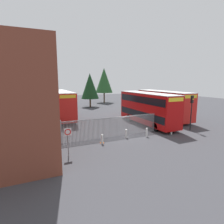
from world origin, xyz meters
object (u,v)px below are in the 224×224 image
at_px(bollard_near_right, 147,132).
at_px(bollard_far_right, 171,130).
at_px(traffic_light_kerbside, 192,106).
at_px(traffic_cone_by_gate, 102,140).
at_px(bollard_near_left, 102,139).
at_px(speed_limit_sign_post, 68,135).
at_px(double_decker_bus_behind_fence_left, 163,104).
at_px(double_decker_bus_behind_fence_right, 61,104).
at_px(double_decker_bus_near_gate, 147,107).
at_px(bollard_center_front, 126,134).

relative_size(bollard_near_right, bollard_far_right, 1.00).
height_order(bollard_near_right, traffic_light_kerbside, traffic_light_kerbside).
relative_size(bollard_near_right, traffic_cone_by_gate, 1.61).
relative_size(bollard_near_left, bollard_far_right, 1.00).
height_order(bollard_near_left, speed_limit_sign_post, speed_limit_sign_post).
height_order(double_decker_bus_behind_fence_left, speed_limit_sign_post, double_decker_bus_behind_fence_left).
bearing_deg(traffic_light_kerbside, double_decker_bus_behind_fence_left, 78.27).
relative_size(double_decker_bus_behind_fence_right, traffic_light_kerbside, 2.51).
distance_m(double_decker_bus_behind_fence_right, bollard_far_right, 17.37).
distance_m(traffic_cone_by_gate, traffic_light_kerbside, 12.05).
bearing_deg(double_decker_bus_near_gate, bollard_near_left, -150.17).
bearing_deg(speed_limit_sign_post, double_decker_bus_near_gate, 28.33).
height_order(bollard_near_right, speed_limit_sign_post, speed_limit_sign_post).
distance_m(double_decker_bus_behind_fence_right, bollard_near_right, 15.43).
bearing_deg(double_decker_bus_behind_fence_right, bollard_near_left, -84.17).
xyz_separation_m(bollard_center_front, traffic_cone_by_gate, (-2.95, -0.45, -0.19)).
height_order(double_decker_bus_behind_fence_right, speed_limit_sign_post, double_decker_bus_behind_fence_right).
distance_m(bollard_far_right, speed_limit_sign_post, 12.16).
xyz_separation_m(bollard_far_right, traffic_light_kerbside, (3.42, 0.46, 2.51)).
bearing_deg(bollard_near_left, bollard_near_right, 2.15).
distance_m(double_decker_bus_near_gate, bollard_near_right, 6.17).
relative_size(bollard_near_left, speed_limit_sign_post, 0.40).
relative_size(double_decker_bus_near_gate, bollard_far_right, 11.38).
distance_m(bollard_far_right, traffic_cone_by_gate, 8.34).
bearing_deg(speed_limit_sign_post, bollard_center_front, 19.34).
height_order(traffic_cone_by_gate, speed_limit_sign_post, speed_limit_sign_post).
bearing_deg(speed_limit_sign_post, bollard_near_left, 24.50).
xyz_separation_m(bollard_center_front, speed_limit_sign_post, (-6.63, -2.33, 1.30)).
bearing_deg(double_decker_bus_near_gate, bollard_center_front, -142.78).
bearing_deg(bollard_far_right, speed_limit_sign_post, -173.30).
distance_m(double_decker_bus_behind_fence_left, traffic_cone_by_gate, 15.03).
distance_m(bollard_center_front, bollard_near_right, 2.33).
relative_size(double_decker_bus_near_gate, double_decker_bus_behind_fence_left, 1.00).
height_order(double_decker_bus_behind_fence_right, bollard_far_right, double_decker_bus_behind_fence_right).
distance_m(bollard_near_left, bollard_far_right, 8.42).
bearing_deg(double_decker_bus_behind_fence_left, double_decker_bus_behind_fence_right, 155.17).
distance_m(bollard_near_left, traffic_cone_by_gate, 0.31).
bearing_deg(speed_limit_sign_post, bollard_far_right, 6.70).
relative_size(double_decker_bus_behind_fence_left, double_decker_bus_behind_fence_right, 1.00).
bearing_deg(double_decker_bus_behind_fence_left, traffic_light_kerbside, -101.73).
bearing_deg(speed_limit_sign_post, double_decker_bus_behind_fence_left, 27.53).
distance_m(double_decker_bus_near_gate, traffic_cone_by_gate, 10.05).
bearing_deg(bollard_center_front, speed_limit_sign_post, -160.66).
relative_size(double_decker_bus_behind_fence_left, bollard_center_front, 11.38).
relative_size(double_decker_bus_behind_fence_right, bollard_far_right, 11.38).
relative_size(double_decker_bus_near_gate, traffic_cone_by_gate, 18.32).
distance_m(bollard_near_left, bollard_center_front, 3.12).
distance_m(double_decker_bus_behind_fence_right, speed_limit_sign_post, 15.75).
bearing_deg(double_decker_bus_behind_fence_right, double_decker_bus_near_gate, -41.56).
xyz_separation_m(double_decker_bus_near_gate, double_decker_bus_behind_fence_left, (4.58, 2.17, 0.00)).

